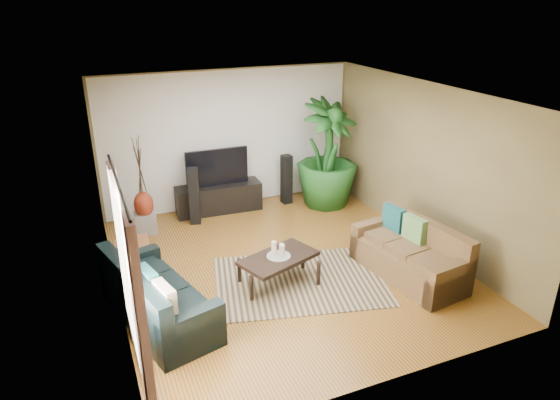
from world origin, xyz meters
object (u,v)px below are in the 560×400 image
coffee_table (279,270)px  potted_plant (327,154)px  pedestal (146,223)px  side_table (133,257)px  speaker_right (286,179)px  television (217,167)px  vase (144,204)px  tv_stand (219,198)px  speaker_left (194,196)px  sofa_left (158,292)px  sofa_right (409,251)px

coffee_table → potted_plant: size_ratio=0.53×
potted_plant → pedestal: potted_plant is taller
coffee_table → side_table: side_table is taller
potted_plant → side_table: size_ratio=4.09×
speaker_right → side_table: 3.65m
potted_plant → television: bearing=166.4°
pedestal → vase: vase is taller
coffee_table → tv_stand: tv_stand is taller
coffee_table → television: bearing=71.1°
pedestal → vase: 0.36m
television → speaker_left: bearing=-147.0°
sofa_left → side_table: size_ratio=3.75×
coffee_table → side_table: size_ratio=2.15×
coffee_table → pedestal: bearing=101.4°
coffee_table → potted_plant: potted_plant is taller
coffee_table → speaker_right: 3.12m
pedestal → coffee_table: bearing=-58.7°
sofa_left → sofa_right: 3.66m
sofa_left → speaker_left: size_ratio=1.82×
sofa_left → vase: (0.24, 2.73, 0.12)m
speaker_right → speaker_left: bearing=-177.2°
speaker_right → side_table: (-3.25, -1.64, -0.25)m
sofa_left → pedestal: size_ratio=5.24×
sofa_right → tv_stand: (-1.94, 3.47, -0.15)m
television → side_table: 2.65m
vase → side_table: bearing=-105.9°
sofa_left → side_table: sofa_left is taller
tv_stand → potted_plant: potted_plant is taller
tv_stand → coffee_table: bearing=-86.2°
television → vase: size_ratio=2.54×
sofa_left → coffee_table: sofa_left is taller
television → vase: (-1.47, -0.43, -0.37)m
vase → sofa_right: bearing=-41.8°
sofa_left → speaker_left: 3.02m
potted_plant → vase: potted_plant is taller
side_table → sofa_right: bearing=-24.2°
speaker_left → vase: (-0.92, -0.06, 0.01)m
coffee_table → speaker_left: size_ratio=1.05×
sofa_left → pedestal: (0.24, 2.73, -0.24)m
vase → side_table: 1.43m
pedestal → vase: bearing=0.0°
coffee_table → speaker_right: size_ratio=1.11×
television → potted_plant: size_ratio=0.57×
coffee_table → tv_stand: bearing=71.1°
tv_stand → potted_plant: 2.30m
television → pedestal: size_ratio=3.25×
television → speaker_left: (-0.56, -0.36, -0.37)m
speaker_left → coffee_table: bearing=-60.8°
vase → television: bearing=16.1°
sofa_left → pedestal: sofa_left is taller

